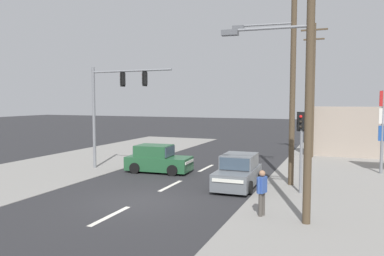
# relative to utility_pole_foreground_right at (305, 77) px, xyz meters

# --- Properties ---
(ground_plane) EXTENTS (140.00, 140.00, 0.00)m
(ground_plane) POSITION_rel_utility_pole_foreground_right_xyz_m (-6.32, 0.35, -4.80)
(ground_plane) COLOR #28282B
(lane_dash_near) EXTENTS (0.20, 2.40, 0.01)m
(lane_dash_near) POSITION_rel_utility_pole_foreground_right_xyz_m (-6.32, -1.65, -4.79)
(lane_dash_near) COLOR silver
(lane_dash_near) RESTS_ON ground
(lane_dash_mid) EXTENTS (0.20, 2.40, 0.01)m
(lane_dash_mid) POSITION_rel_utility_pole_foreground_right_xyz_m (-6.32, 3.35, -4.79)
(lane_dash_mid) COLOR silver
(lane_dash_mid) RESTS_ON ground
(lane_dash_far) EXTENTS (0.20, 2.40, 0.01)m
(lane_dash_far) POSITION_rel_utility_pole_foreground_right_xyz_m (-6.32, 8.35, -4.79)
(lane_dash_far) COLOR silver
(lane_dash_far) RESTS_ON ground
(kerb_left_verge) EXTENTS (8.00, 40.00, 0.02)m
(kerb_left_verge) POSITION_rel_utility_pole_foreground_right_xyz_m (-14.82, 4.35, -4.79)
(kerb_left_verge) COLOR gray
(kerb_left_verge) RESTS_ON ground
(utility_pole_foreground_right) EXTENTS (3.78, 0.44, 8.89)m
(utility_pole_foreground_right) POSITION_rel_utility_pole_foreground_right_xyz_m (0.00, 0.00, 0.00)
(utility_pole_foreground_right) COLOR #4C3D2B
(utility_pole_foreground_right) RESTS_ON ground
(utility_pole_midground_right) EXTENTS (3.78, 0.53, 10.60)m
(utility_pole_midground_right) POSITION_rel_utility_pole_foreground_right_xyz_m (-1.17, 5.61, 0.87)
(utility_pole_midground_right) COLOR #4C3D2B
(utility_pole_midground_right) RESTS_ON ground
(utility_pole_background_right) EXTENTS (1.80, 0.26, 9.40)m
(utility_pole_background_right) POSITION_rel_utility_pole_foreground_right_xyz_m (-0.79, 15.14, 0.14)
(utility_pole_background_right) COLOR #4C3D2B
(utility_pole_background_right) RESTS_ON ground
(traffic_signal_mast) EXTENTS (5.29, 0.50, 6.00)m
(traffic_signal_mast) POSITION_rel_utility_pole_foreground_right_xyz_m (-11.25, 5.87, -0.65)
(traffic_signal_mast) COLOR slate
(traffic_signal_mast) RESTS_ON ground
(pedestal_signal_right_kerb) EXTENTS (0.43, 0.31, 3.56)m
(pedestal_signal_right_kerb) POSITION_rel_utility_pole_foreground_right_xyz_m (-0.45, 4.10, -2.38)
(pedestal_signal_right_kerb) COLOR slate
(pedestal_signal_right_kerb) RESTS_ON ground
(hatchback_kerbside_parked) EXTENTS (1.85, 3.67, 1.53)m
(hatchback_kerbside_parked) POSITION_rel_utility_pole_foreground_right_xyz_m (-3.28, 4.28, -4.10)
(hatchback_kerbside_parked) COLOR slate
(hatchback_kerbside_parked) RESTS_ON ground
(hatchback_oncoming_near) EXTENTS (3.73, 1.96, 1.53)m
(hatchback_oncoming_near) POSITION_rel_utility_pole_foreground_right_xyz_m (-8.47, 6.19, -4.10)
(hatchback_oncoming_near) COLOR #235633
(hatchback_oncoming_near) RESTS_ON ground
(pedestrian_at_kerb) EXTENTS (0.32, 0.54, 1.63)m
(pedestrian_at_kerb) POSITION_rel_utility_pole_foreground_right_xyz_m (-1.38, 0.28, -3.87)
(pedestrian_at_kerb) COLOR #47423D
(pedestrian_at_kerb) RESTS_ON ground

